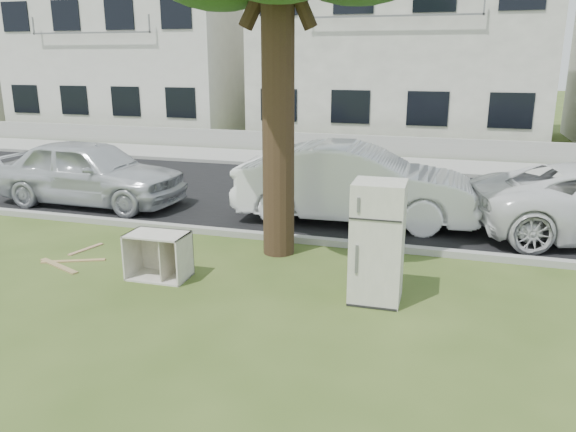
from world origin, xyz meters
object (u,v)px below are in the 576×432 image
(car_center, at_px, (355,184))
(cabinet, at_px, (158,256))
(fridge, at_px, (377,242))
(car_left, at_px, (90,172))

(car_center, bearing_deg, cabinet, 146.46)
(fridge, relative_size, cabinet, 1.85)
(car_left, bearing_deg, car_center, -85.74)
(fridge, xyz_separation_m, car_left, (-7.15, 3.53, -0.09))
(fridge, distance_m, cabinet, 3.38)
(fridge, relative_size, car_left, 0.38)
(car_center, bearing_deg, car_left, 89.85)
(fridge, height_order, cabinet, fridge)
(fridge, relative_size, car_center, 0.35)
(fridge, xyz_separation_m, cabinet, (-3.34, -0.14, -0.49))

